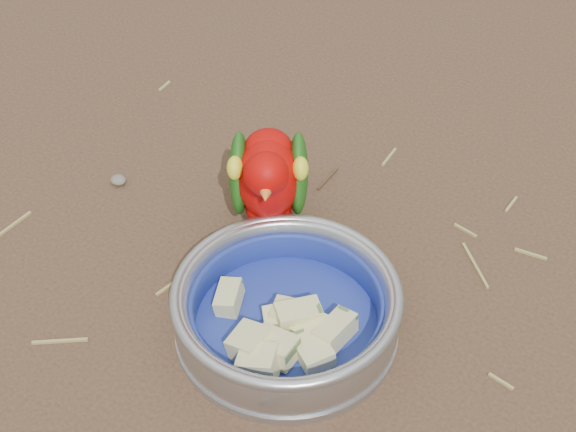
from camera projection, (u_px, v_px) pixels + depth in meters
The scene contains 6 objects.
ground at pixel (233, 335), 0.89m from camera, with size 60.00×60.00×0.00m, color #4D3525.
food_bowl at pixel (287, 327), 0.89m from camera, with size 0.22×0.22×0.02m, color #B2B2BA.
bowl_wall at pixel (287, 307), 0.87m from camera, with size 0.22×0.22×0.04m, color #B2B2BA, non-canonical shape.
fruit_wedges at pixel (287, 312), 0.87m from camera, with size 0.13×0.13×0.03m, color beige, non-canonical shape.
lory_parrot at pixel (268, 187), 0.95m from camera, with size 0.09×0.18×0.15m, color #B40604, non-canonical shape.
ground_debris at pixel (241, 266), 0.96m from camera, with size 0.90×0.80×0.01m, color tan, non-canonical shape.
Camera 1 is at (0.37, -0.44, 0.69)m, focal length 55.00 mm.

